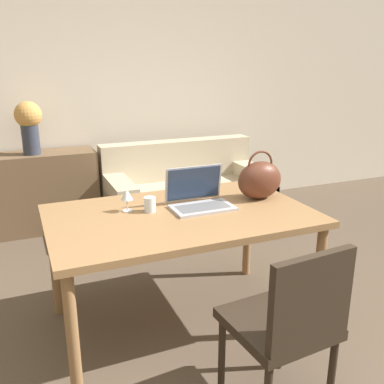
{
  "coord_description": "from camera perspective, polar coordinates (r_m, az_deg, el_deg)",
  "views": [
    {
      "loc": [
        -0.76,
        -1.45,
        1.62
      ],
      "look_at": [
        0.18,
        0.78,
        0.87
      ],
      "focal_mm": 40.0,
      "sensor_mm": 36.0,
      "label": 1
    }
  ],
  "objects": [
    {
      "name": "wall_back",
      "position": [
        4.58,
        -13.55,
        13.31
      ],
      "size": [
        10.0,
        0.06,
        2.7
      ],
      "color": "beige",
      "rests_on": "ground_plane"
    },
    {
      "name": "dining_table",
      "position": [
        2.57,
        -1.53,
        -4.34
      ],
      "size": [
        1.55,
        0.97,
        0.75
      ],
      "color": "olive",
      "rests_on": "ground_plane"
    },
    {
      "name": "chair",
      "position": [
        2.04,
        12.74,
        -16.41
      ],
      "size": [
        0.48,
        0.48,
        0.88
      ],
      "rotation": [
        0.0,
        0.0,
        0.08
      ],
      "color": "#2D2319",
      "rests_on": "ground_plane"
    },
    {
      "name": "couch",
      "position": [
        4.38,
        -0.73,
        -0.58
      ],
      "size": [
        1.63,
        0.83,
        0.82
      ],
      "color": "#C1B293",
      "rests_on": "ground_plane"
    },
    {
      "name": "sideboard",
      "position": [
        4.43,
        -21.58,
        -0.24
      ],
      "size": [
        1.4,
        0.4,
        0.78
      ],
      "color": "brown",
      "rests_on": "ground_plane"
    },
    {
      "name": "laptop",
      "position": [
        2.64,
        0.86,
        -0.53
      ],
      "size": [
        0.38,
        0.28,
        0.24
      ],
      "color": "#ADADB2",
      "rests_on": "dining_table"
    },
    {
      "name": "drinking_glass",
      "position": [
        2.56,
        -5.65,
        -1.66
      ],
      "size": [
        0.07,
        0.07,
        0.09
      ],
      "color": "silver",
      "rests_on": "dining_table"
    },
    {
      "name": "wine_glass",
      "position": [
        2.57,
        -8.68,
        -0.46
      ],
      "size": [
        0.07,
        0.07,
        0.14
      ],
      "color": "silver",
      "rests_on": "dining_table"
    },
    {
      "name": "handbag",
      "position": [
        2.8,
        9.0,
        1.63
      ],
      "size": [
        0.3,
        0.19,
        0.32
      ],
      "color": "#592D1E",
      "rests_on": "dining_table"
    },
    {
      "name": "flower_vase",
      "position": [
        4.25,
        -20.93,
        8.71
      ],
      "size": [
        0.24,
        0.24,
        0.49
      ],
      "color": "#333847",
      "rests_on": "sideboard"
    }
  ]
}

